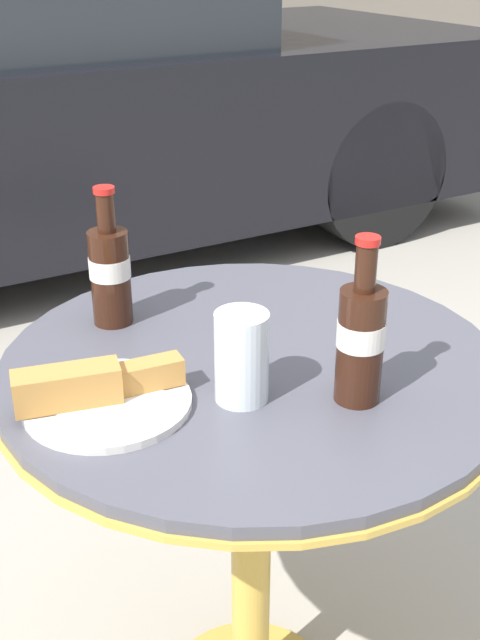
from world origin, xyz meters
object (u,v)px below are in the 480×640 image
Objects in this scene: cola_bottle_left at (361,338)px; parked_car at (17,100)px; bistro_table at (252,431)px; lunch_plate_near at (100,394)px; cola_bottle_right at (110,271)px; drinking_glass at (242,361)px.

cola_bottle_left is 0.06× the size of parked_car.
bistro_table is 3.27× the size of lunch_plate_near.
lunch_plate_near is at bearing -176.29° from bistro_table.
cola_bottle_right is at bearing -101.76° from parked_car.
drinking_glass is 0.20m from lunch_plate_near.
parked_car reaches higher than cola_bottle_right.
drinking_glass is (-0.14, 0.08, -0.04)m from cola_bottle_left.
bistro_table is at bearing 3.71° from lunch_plate_near.
cola_bottle_left is 0.17m from drinking_glass.
cola_bottle_left is (0.07, -0.18, 0.23)m from bistro_table.
lunch_plate_near is (-0.12, -0.25, -0.07)m from cola_bottle_right.
cola_bottle_left is 0.46m from cola_bottle_right.
cola_bottle_left is 1.00× the size of lunch_plate_near.
cola_bottle_left is at bearing -30.10° from drinking_glass.
cola_bottle_right is 0.33m from drinking_glass.
bistro_table is 2.76m from parked_car.
cola_bottle_right is (-0.14, 0.23, 0.23)m from bistro_table.
lunch_plate_near is 0.06× the size of parked_car.
lunch_plate_near is (-0.18, 0.08, -0.04)m from drinking_glass.
cola_bottle_right reaches higher than drinking_glass.
parked_car is (0.52, 2.50, -0.18)m from cola_bottle_right.
lunch_plate_near is (-0.33, 0.16, -0.08)m from cola_bottle_left.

